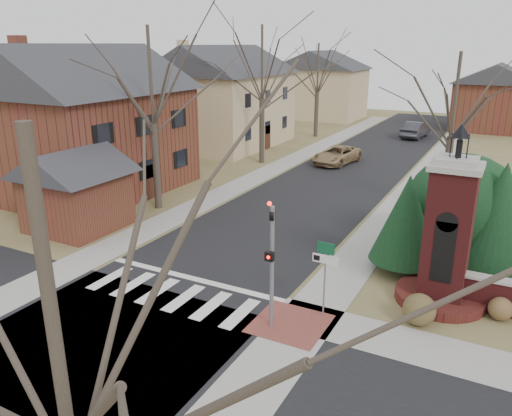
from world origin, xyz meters
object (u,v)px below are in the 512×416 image
Objects in this scene: brick_gate_monument at (446,246)px; sign_post at (325,265)px; distant_car at (415,130)px; traffic_signal_pole at (272,255)px; pickup_truck at (337,155)px.

sign_post is at bearing -138.58° from brick_gate_monument.
brick_gate_monument is 34.73m from distant_car.
traffic_signal_pole is 0.92× the size of pickup_truck.
brick_gate_monument is at bearing 107.65° from distant_car.
sign_post is at bearing 101.51° from distant_car.
traffic_signal_pole is 1.64× the size of sign_post.
traffic_signal_pole is at bearing -136.76° from brick_gate_monument.
brick_gate_monument reaches higher than distant_car.
traffic_signal_pole is at bearing -66.61° from pickup_truck.
distant_car reaches higher than pickup_truck.
pickup_truck is at bearing 107.83° from sign_post.
distant_car is at bearing 96.17° from sign_post.
brick_gate_monument is (3.41, 3.01, 0.22)m from sign_post.
traffic_signal_pole is 38.46m from distant_car.
brick_gate_monument reaches higher than pickup_truck.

